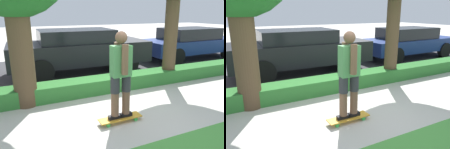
{
  "view_description": "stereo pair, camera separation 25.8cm",
  "coord_description": "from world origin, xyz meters",
  "views": [
    {
      "loc": [
        -2.03,
        -3.57,
        2.08
      ],
      "look_at": [
        -0.11,
        0.6,
        0.75
      ],
      "focal_mm": 35.0,
      "sensor_mm": 36.0,
      "label": 1
    },
    {
      "loc": [
        -2.26,
        -3.45,
        2.08
      ],
      "look_at": [
        -0.11,
        0.6,
        0.75
      ],
      "focal_mm": 35.0,
      "sensor_mm": 36.0,
      "label": 2
    }
  ],
  "objects": [
    {
      "name": "parked_car_middle",
      "position": [
        0.1,
        3.79,
        0.82
      ],
      "size": [
        4.76,
        2.04,
        1.5
      ],
      "rotation": [
        0.0,
        0.0,
        -0.03
      ],
      "color": "black",
      "rests_on": "ground_plane"
    },
    {
      "name": "skateboard",
      "position": [
        -0.27,
        -0.14,
        0.08
      ],
      "size": [
        0.86,
        0.24,
        0.1
      ],
      "color": "gold",
      "rests_on": "ground_plane"
    },
    {
      "name": "parked_car_rear",
      "position": [
        5.32,
        3.93,
        0.75
      ],
      "size": [
        4.75,
        1.87,
        1.38
      ],
      "rotation": [
        0.0,
        0.0,
        0.02
      ],
      "color": "navy",
      "rests_on": "ground_plane"
    },
    {
      "name": "hedge_row",
      "position": [
        0.0,
        1.6,
        0.19
      ],
      "size": [
        17.94,
        0.6,
        0.39
      ],
      "color": "#2D702D",
      "rests_on": "ground_plane"
    },
    {
      "name": "ground_plane",
      "position": [
        0.0,
        0.0,
        0.0
      ],
      "size": [
        60.0,
        60.0,
        0.0
      ],
      "primitive_type": "plane",
      "color": "#BCB7AD"
    },
    {
      "name": "street_asphalt",
      "position": [
        0.0,
        4.2,
        0.0
      ],
      "size": [
        17.94,
        5.0,
        0.01
      ],
      "color": "#38383A",
      "rests_on": "ground_plane"
    },
    {
      "name": "skater_person",
      "position": [
        -0.27,
        -0.14,
        0.98
      ],
      "size": [
        0.49,
        0.43,
        1.65
      ],
      "color": "black",
      "rests_on": "skateboard"
    }
  ]
}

